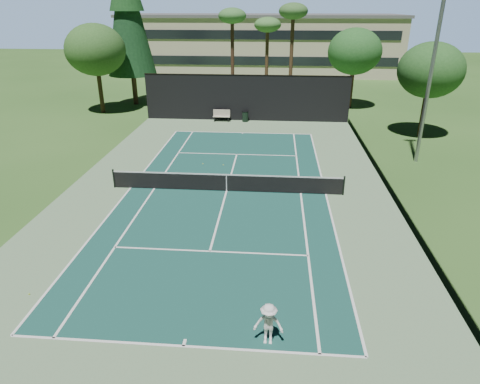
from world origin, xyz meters
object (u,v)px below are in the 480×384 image
Objects in this scene: trash_bin at (245,116)px; tennis_ball_b at (203,164)px; tennis_ball_a at (29,294)px; park_bench at (222,115)px; tennis_ball_c at (223,165)px; tennis_ball_d at (175,159)px; player at (268,324)px; tennis_net at (226,182)px.

tennis_ball_b is at bearing -99.84° from trash_bin.
park_bench reaches higher than tennis_ball_a.
tennis_ball_c is 3.51m from tennis_ball_d.
tennis_ball_c is 0.07× the size of trash_bin.
player reaches higher than tennis_ball_c.
tennis_ball_d is (-4.07, 5.04, -0.52)m from tennis_net.
tennis_ball_d is at bearing 165.24° from tennis_ball_c.
tennis_net is 13.65× the size of trash_bin.
trash_bin is (-0.06, 15.57, -0.08)m from tennis_net.
tennis_ball_b is at bearing 175.82° from tennis_ball_c.
player is 22.68× the size of tennis_ball_a.
tennis_net reaches higher than tennis_ball_c.
trash_bin reaches higher than tennis_ball_d.
trash_bin is at bearing 0.40° from park_bench.
tennis_net is 11.55m from tennis_ball_a.
tennis_net is 15.71m from park_bench.
player is 15.99m from tennis_ball_c.
tennis_ball_b is at bearing 74.13° from tennis_ball_a.
trash_bin is at bearing 80.16° from tennis_ball_b.
tennis_ball_c reaches higher than tennis_ball_a.
tennis_ball_c is 0.85× the size of tennis_ball_d.
player is 27.46m from park_bench.
park_bench is (-2.17, 15.55, -0.01)m from tennis_net.
tennis_ball_d is (-2.04, 0.80, 0.00)m from tennis_ball_b.
tennis_net is at bearing -64.50° from tennis_ball_b.
park_bench is at bearing 79.76° from tennis_ball_d.
tennis_ball_d is 0.05× the size of park_bench.
tennis_net is 8.60× the size of park_bench.
tennis_net is at bearing 106.22° from player.
park_bench is at bearing 97.48° from tennis_ball_c.
trash_bin is at bearing 76.78° from tennis_ball_a.
tennis_net is 206.36× the size of tennis_ball_a.
player is at bearing -78.32° from tennis_ball_c.
player is at bearing -77.45° from tennis_net.
tennis_net is 15.57m from trash_bin.
tennis_ball_d is (-3.40, 0.89, 0.01)m from tennis_ball_c.
tennis_ball_a is at bearing -105.87° from tennis_ball_b.
tennis_ball_c is (5.36, 13.99, 0.00)m from tennis_ball_a.
tennis_net reaches higher than park_bench.
tennis_ball_d is at bearing 115.52° from player.
tennis_ball_b is 2.19m from tennis_ball_d.
tennis_net reaches higher than tennis_ball_d.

